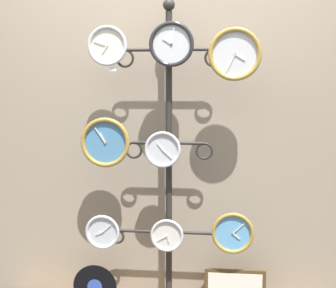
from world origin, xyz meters
name	(u,v)px	position (x,y,z in m)	size (l,w,h in m)	color
shop_wall	(171,101)	(0.00, 0.57, 1.40)	(4.40, 0.04, 2.80)	gray
display_stand	(169,201)	(0.00, 0.41, 0.77)	(0.78, 0.35, 2.03)	#282623
clock_top_left	(107,46)	(-0.37, 0.32, 1.74)	(0.25, 0.04, 0.25)	silver
clock_top_center	(171,44)	(0.03, 0.32, 1.74)	(0.27, 0.04, 0.27)	silver
clock_top_right	(235,54)	(0.40, 0.30, 1.68)	(0.31, 0.04, 0.31)	silver
clock_middle_left	(105,142)	(-0.39, 0.33, 1.15)	(0.31, 0.04, 0.31)	#4C84B2
clock_middle_center	(163,150)	(-0.03, 0.32, 1.11)	(0.23, 0.04, 0.23)	silver
clock_bottom_left	(103,232)	(-0.41, 0.32, 0.58)	(0.22, 0.04, 0.22)	silver
clock_bottom_center	(168,235)	(0.00, 0.30, 0.57)	(0.21, 0.04, 0.21)	silver
clock_bottom_right	(233,233)	(0.41, 0.32, 0.60)	(0.26, 0.04, 0.26)	#60A8DB
vinyl_record	(95,286)	(-0.48, 0.34, 0.20)	(0.29, 0.01, 0.29)	black
price_tag_upper	(113,69)	(-0.33, 0.32, 1.60)	(0.04, 0.00, 0.03)	white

